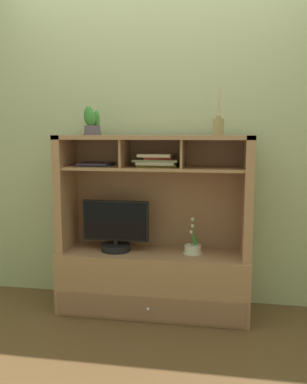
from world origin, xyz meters
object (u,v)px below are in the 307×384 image
object	(u,v)px
diffuser_bottle	(218,126)
potted_succulent	(92,123)
media_console	(154,258)
magazine_stack_centre	(96,164)
magazine_stack_left	(157,160)
potted_orchid	(193,248)
tv_monitor	(116,229)

from	to	relation	value
diffuser_bottle	potted_succulent	bearing A→B (deg)	179.60
media_console	magazine_stack_centre	distance (m)	0.82
diffuser_bottle	potted_succulent	size ratio (longest dim) A/B	1.52
media_console	magazine_stack_left	xyz separation A→B (m)	(0.02, 0.02, 0.72)
magazine_stack_left	magazine_stack_centre	size ratio (longest dim) A/B	1.32
potted_orchid	media_console	bearing A→B (deg)	177.51
media_console	tv_monitor	bearing A→B (deg)	-172.93
tv_monitor	potted_orchid	bearing A→B (deg)	2.21
tv_monitor	potted_orchid	xyz separation A→B (m)	(0.57, 0.02, -0.13)
tv_monitor	diffuser_bottle	bearing A→B (deg)	1.93
diffuser_bottle	media_console	bearing A→B (deg)	178.74
magazine_stack_left	diffuser_bottle	size ratio (longest dim) A/B	1.05
magazine_stack_left	media_console	bearing A→B (deg)	-133.52
potted_orchid	potted_succulent	world-z (taller)	potted_succulent
media_console	diffuser_bottle	bearing A→B (deg)	-1.26
potted_orchid	tv_monitor	bearing A→B (deg)	-177.79
media_console	magazine_stack_centre	world-z (taller)	media_console
diffuser_bottle	potted_succulent	xyz separation A→B (m)	(-0.90, 0.01, 0.03)
media_console	magazine_stack_left	size ratio (longest dim) A/B	4.15
media_console	diffuser_bottle	distance (m)	1.06
media_console	tv_monitor	xyz separation A→B (m)	(-0.28, -0.03, 0.22)
media_console	potted_orchid	size ratio (longest dim) A/B	5.30
potted_orchid	magazine_stack_centre	distance (m)	0.95
magazine_stack_left	magazine_stack_centre	xyz separation A→B (m)	(-0.46, 0.01, -0.03)
magazine_stack_centre	potted_succulent	xyz separation A→B (m)	(-0.01, -0.03, 0.30)
media_console	magazine_stack_left	world-z (taller)	media_console
tv_monitor	potted_succulent	distance (m)	0.79
diffuser_bottle	tv_monitor	bearing A→B (deg)	-178.07
potted_succulent	magazine_stack_centre	bearing A→B (deg)	71.14
tv_monitor	magazine_stack_left	distance (m)	0.59
diffuser_bottle	potted_succulent	distance (m)	0.90
diffuser_bottle	potted_succulent	world-z (taller)	diffuser_bottle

